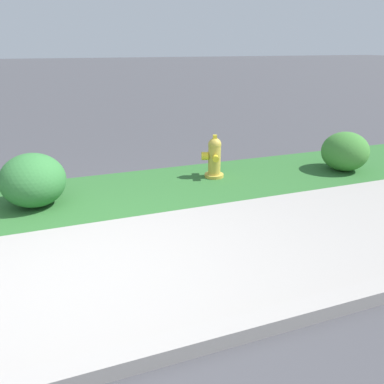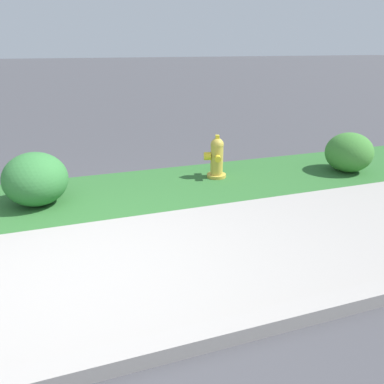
% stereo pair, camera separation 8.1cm
% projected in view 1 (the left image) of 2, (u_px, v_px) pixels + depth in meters
% --- Properties ---
extents(ground_plane, '(120.00, 120.00, 0.00)m').
position_uv_depth(ground_plane, '(73.00, 278.00, 3.21)').
color(ground_plane, '#424247').
extents(sidewalk_pavement, '(18.00, 2.05, 0.01)m').
position_uv_depth(sidewalk_pavement, '(73.00, 278.00, 3.21)').
color(sidewalk_pavement, '#9E9993').
rests_on(sidewalk_pavement, ground).
extents(grass_verge, '(18.00, 1.67, 0.01)m').
position_uv_depth(grass_verge, '(64.00, 199.00, 4.84)').
color(grass_verge, '#2D662D').
rests_on(grass_verge, ground).
extents(street_curb, '(18.00, 0.16, 0.12)m').
position_uv_depth(street_curb, '(84.00, 371.00, 2.22)').
color(street_curb, '#9E9993').
rests_on(street_curb, ground).
extents(fire_hydrant_near_corner, '(0.35, 0.38, 0.65)m').
position_uv_depth(fire_hydrant_near_corner, '(214.00, 158.00, 5.56)').
color(fire_hydrant_near_corner, gold).
rests_on(fire_hydrant_near_corner, ground).
extents(shrub_bush_mid_verge, '(0.72, 0.72, 0.61)m').
position_uv_depth(shrub_bush_mid_verge, '(345.00, 151.00, 5.88)').
color(shrub_bush_mid_verge, '#3D7F33').
rests_on(shrub_bush_mid_verge, ground).
extents(shrub_bush_near_lamp, '(0.78, 0.78, 0.66)m').
position_uv_depth(shrub_bush_near_lamp, '(33.00, 180.00, 4.56)').
color(shrub_bush_near_lamp, '#337538').
rests_on(shrub_bush_near_lamp, ground).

